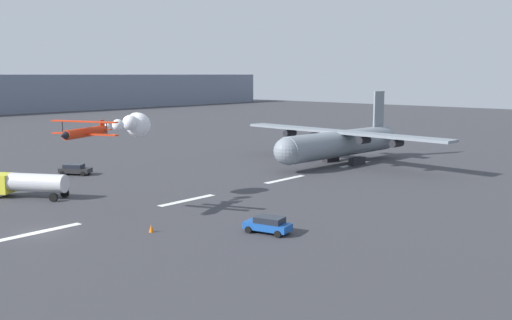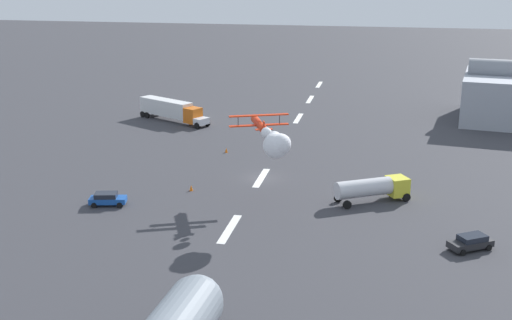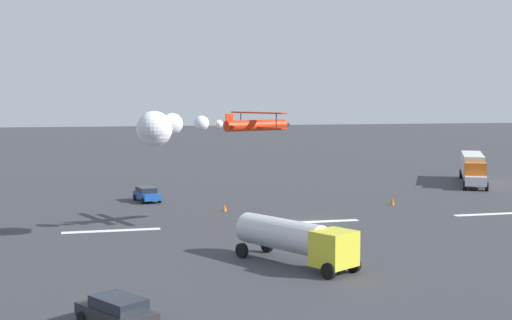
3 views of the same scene
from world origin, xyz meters
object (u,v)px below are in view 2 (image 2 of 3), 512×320
followme_car_yellow (107,199)px  traffic_cone_far (191,188)px  fuel_tanker_truck (373,188)px  traffic_cone_near (226,150)px  stunt_biplane_red (274,140)px  airport_staff_sedan (471,242)px  semi_truck_orange (172,109)px

followme_car_yellow → traffic_cone_far: followme_car_yellow is taller
fuel_tanker_truck → traffic_cone_near: fuel_tanker_truck is taller
fuel_tanker_truck → traffic_cone_far: bearing=-88.8°
fuel_tanker_truck → followme_car_yellow: 31.16m
stunt_biplane_red → traffic_cone_near: size_ratio=18.37×
fuel_tanker_truck → airport_staff_sedan: size_ratio=1.92×
traffic_cone_near → stunt_biplane_red: bearing=25.5°
followme_car_yellow → traffic_cone_near: followme_car_yellow is taller
stunt_biplane_red → fuel_tanker_truck: stunt_biplane_red is taller
stunt_biplane_red → traffic_cone_far: bearing=-118.1°
semi_truck_orange → fuel_tanker_truck: 50.48m
semi_truck_orange → fuel_tanker_truck: (34.89, 36.48, -0.39)m
followme_car_yellow → traffic_cone_far: size_ratio=6.01×
stunt_biplane_red → traffic_cone_near: 27.44m
semi_truck_orange → fuel_tanker_truck: bearing=46.3°
semi_truck_orange → traffic_cone_near: size_ratio=19.53×
followme_car_yellow → airport_staff_sedan: bearing=83.6°
semi_truck_orange → followme_car_yellow: semi_truck_orange is taller
followme_car_yellow → traffic_cone_near: 25.72m
stunt_biplane_red → followme_car_yellow: size_ratio=3.05×
followme_car_yellow → traffic_cone_far: bearing=130.3°
fuel_tanker_truck → traffic_cone_near: (-17.05, -22.04, -1.37)m
airport_staff_sedan → traffic_cone_near: (-28.87, -31.98, -0.44)m
semi_truck_orange → followme_car_yellow: bearing=8.4°
fuel_tanker_truck → stunt_biplane_red: bearing=-58.7°
traffic_cone_far → fuel_tanker_truck: bearing=91.2°
fuel_tanker_truck → traffic_cone_far: (0.47, -22.19, -1.37)m
airport_staff_sedan → stunt_biplane_red: bearing=-104.3°
stunt_biplane_red → traffic_cone_far: size_ratio=18.37×
stunt_biplane_red → traffic_cone_near: stunt_biplane_red is taller
airport_staff_sedan → traffic_cone_far: size_ratio=6.28×
fuel_tanker_truck → airport_staff_sedan: fuel_tanker_truck is taller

